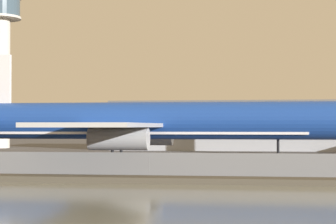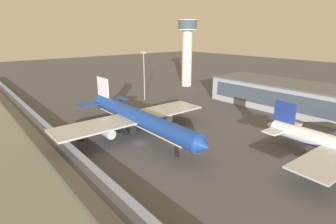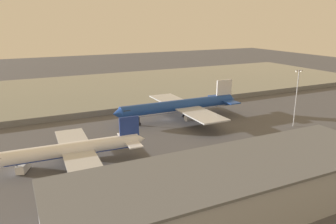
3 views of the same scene
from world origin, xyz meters
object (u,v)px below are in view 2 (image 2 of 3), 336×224
object	(u,v)px
baggage_tug	(81,136)
control_tower	(187,46)
apron_light_mast_apron_west	(144,73)
cargo_jet_blue	(136,117)

from	to	relation	value
baggage_tug	control_tower	world-z (taller)	control_tower
control_tower	apron_light_mast_apron_west	xyz separation A→B (m)	(11.18, -35.07, -9.33)
cargo_jet_blue	baggage_tug	bearing A→B (deg)	-118.74
cargo_jet_blue	control_tower	distance (m)	75.80
baggage_tug	apron_light_mast_apron_west	bearing A→B (deg)	123.28
baggage_tug	apron_light_mast_apron_west	world-z (taller)	apron_light_mast_apron_west
cargo_jet_blue	baggage_tug	world-z (taller)	cargo_jet_blue
cargo_jet_blue	baggage_tug	size ratio (longest dim) A/B	14.89
cargo_jet_blue	apron_light_mast_apron_west	xyz separation A→B (m)	(-32.46, 24.95, 6.14)
baggage_tug	cargo_jet_blue	bearing A→B (deg)	61.26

